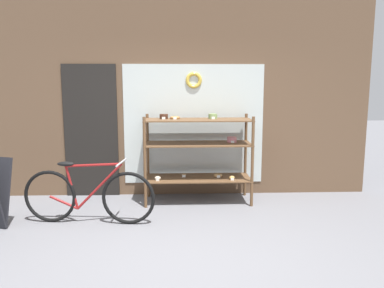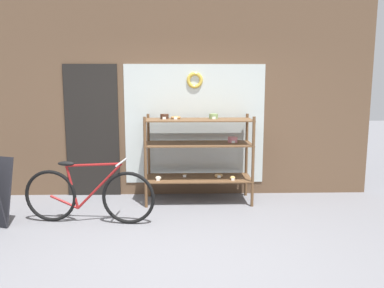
% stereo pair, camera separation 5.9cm
% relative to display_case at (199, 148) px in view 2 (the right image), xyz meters
% --- Properties ---
extents(ground_plane, '(30.00, 30.00, 0.00)m').
position_rel_display_case_xyz_m(ground_plane, '(-0.25, -1.83, -0.83)').
color(ground_plane, slate).
extents(storefront_facade, '(6.09, 0.13, 3.83)m').
position_rel_display_case_xyz_m(storefront_facade, '(-0.28, 0.43, 1.04)').
color(storefront_facade, brown).
rests_on(storefront_facade, ground_plane).
extents(display_case, '(1.60, 0.60, 1.34)m').
position_rel_display_case_xyz_m(display_case, '(0.00, 0.00, 0.00)').
color(display_case, brown).
rests_on(display_case, ground_plane).
extents(bicycle, '(1.72, 0.46, 0.82)m').
position_rel_display_case_xyz_m(bicycle, '(-1.47, -0.88, -0.46)').
color(bicycle, black).
rests_on(bicycle, ground_plane).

